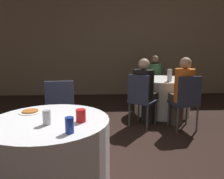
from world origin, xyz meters
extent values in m
cube|color=gray|center=(0.00, 4.36, 1.40)|extent=(16.00, 0.06, 2.80)
cylinder|color=silver|center=(-0.04, -0.01, 0.36)|extent=(1.07, 1.07, 0.72)
cylinder|color=white|center=(1.69, 2.44, 0.36)|extent=(1.12, 1.12, 0.72)
cube|color=#2D3347|center=(-0.11, 0.84, 0.44)|extent=(0.43, 0.43, 0.04)
cube|color=#2D3347|center=(-0.13, 1.02, 0.68)|extent=(0.38, 0.08, 0.45)
cylinder|color=#4C4C51|center=(0.07, 0.68, 0.21)|extent=(0.03, 0.03, 0.42)
cylinder|color=#4C4C51|center=(-0.27, 0.65, 0.21)|extent=(0.03, 0.03, 0.42)
cylinder|color=#4C4C51|center=(0.04, 1.02, 0.21)|extent=(0.03, 0.03, 0.42)
cylinder|color=#4C4C51|center=(-0.30, 0.99, 0.21)|extent=(0.03, 0.03, 0.42)
cube|color=#2D3347|center=(1.73, 3.31, 0.44)|extent=(0.42, 0.42, 0.04)
cube|color=#2D3347|center=(1.74, 3.49, 0.68)|extent=(0.38, 0.07, 0.45)
cylinder|color=#4C4C51|center=(1.90, 3.13, 0.21)|extent=(0.03, 0.03, 0.42)
cylinder|color=#4C4C51|center=(1.56, 3.15, 0.21)|extent=(0.03, 0.03, 0.42)
cylinder|color=#4C4C51|center=(1.91, 3.47, 0.21)|extent=(0.03, 0.03, 0.42)
cylinder|color=#4C4C51|center=(1.57, 3.49, 0.21)|extent=(0.03, 0.03, 0.42)
cube|color=#2D3347|center=(1.79, 1.56, 0.44)|extent=(0.44, 0.44, 0.04)
cube|color=#2D3347|center=(1.81, 1.39, 0.68)|extent=(0.38, 0.09, 0.45)
cylinder|color=#4C4C51|center=(1.60, 1.71, 0.21)|extent=(0.03, 0.03, 0.42)
cylinder|color=#4C4C51|center=(1.94, 1.75, 0.21)|extent=(0.03, 0.03, 0.42)
cylinder|color=#4C4C51|center=(1.64, 1.38, 0.21)|extent=(0.03, 0.03, 0.42)
cylinder|color=#4C4C51|center=(1.98, 1.42, 0.21)|extent=(0.03, 0.03, 0.42)
cube|color=#2D3347|center=(1.15, 1.74, 0.44)|extent=(0.56, 0.56, 0.04)
cube|color=#2D3347|center=(1.04, 1.60, 0.68)|extent=(0.33, 0.27, 0.45)
cylinder|color=#4C4C51|center=(1.12, 1.98, 0.21)|extent=(0.03, 0.03, 0.42)
cylinder|color=#4C4C51|center=(1.39, 1.77, 0.21)|extent=(0.03, 0.03, 0.42)
cylinder|color=#4C4C51|center=(0.92, 1.71, 0.21)|extent=(0.03, 0.03, 0.42)
cylinder|color=#4C4C51|center=(1.19, 1.50, 0.21)|extent=(0.03, 0.03, 0.42)
cylinder|color=black|center=(1.72, 3.09, 0.23)|extent=(0.24, 0.24, 0.46)
cube|color=black|center=(1.73, 3.20, 0.51)|extent=(0.36, 0.34, 0.12)
cylinder|color=#38663D|center=(1.73, 3.31, 0.71)|extent=(0.36, 0.36, 0.51)
sphere|color=#997056|center=(1.73, 3.31, 1.06)|extent=(0.19, 0.19, 0.19)
cylinder|color=#282828|center=(1.29, 1.92, 0.23)|extent=(0.24, 0.24, 0.46)
cube|color=#282828|center=(1.22, 1.83, 0.51)|extent=(0.46, 0.46, 0.12)
cylinder|color=black|center=(1.15, 1.74, 0.72)|extent=(0.35, 0.35, 0.52)
sphere|color=#DBB293|center=(1.15, 1.74, 1.08)|extent=(0.19, 0.19, 0.19)
cylinder|color=#4C4238|center=(1.77, 1.78, 0.23)|extent=(0.24, 0.24, 0.46)
cube|color=#4C4238|center=(1.78, 1.67, 0.51)|extent=(0.34, 0.35, 0.12)
cylinder|color=orange|center=(1.79, 1.56, 0.73)|extent=(0.32, 0.32, 0.55)
sphere|color=tan|center=(1.79, 1.56, 1.10)|extent=(0.18, 0.18, 0.18)
cylinder|color=white|center=(-0.27, 0.23, 0.73)|extent=(0.23, 0.23, 0.01)
cylinder|color=#BC6628|center=(-0.27, 0.23, 0.73)|extent=(0.15, 0.15, 0.01)
cylinder|color=silver|center=(-0.03, -0.13, 0.78)|extent=(0.07, 0.07, 0.12)
cylinder|color=#1E38A5|center=(0.19, -0.33, 0.78)|extent=(0.07, 0.07, 0.12)
cylinder|color=red|center=(0.25, -0.08, 0.78)|extent=(0.08, 0.08, 0.11)
cylinder|color=silver|center=(1.72, 2.11, 0.84)|extent=(0.09, 0.09, 0.23)
camera|label=1|loc=(0.42, -1.88, 1.35)|focal=35.00mm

